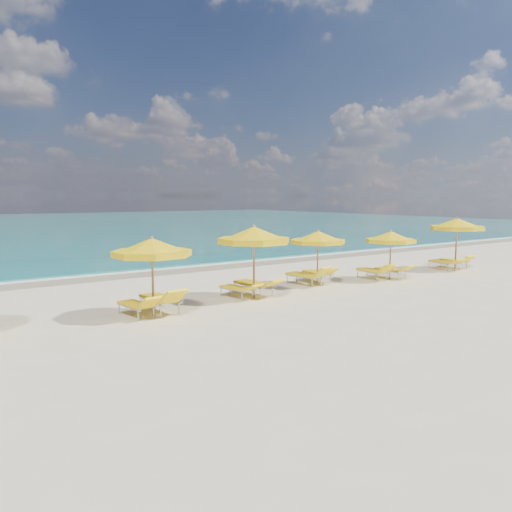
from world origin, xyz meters
TOP-DOWN VIEW (x-y plane):
  - ground_plane at (0.00, 0.00)m, footprint 120.00×120.00m
  - ocean at (0.00, 48.00)m, footprint 120.00×80.00m
  - wet_sand_band at (0.00, 7.40)m, footprint 120.00×2.60m
  - foam_line at (0.00, 8.20)m, footprint 120.00×1.20m
  - whitecap_near at (-6.00, 17.00)m, footprint 14.00×0.36m
  - whitecap_far at (8.00, 24.00)m, footprint 18.00×0.30m
  - umbrella_2 at (-5.07, -0.57)m, footprint 2.88×2.88m
  - umbrella_3 at (-1.26, -0.18)m, footprint 3.27×3.27m
  - umbrella_4 at (2.25, 0.52)m, footprint 2.63×2.63m
  - umbrella_5 at (5.50, -0.31)m, footprint 2.51×2.51m
  - umbrella_6 at (10.44, -0.09)m, footprint 3.19×3.19m
  - lounger_2_left at (-5.50, -0.35)m, footprint 0.78×1.72m
  - lounger_2_right at (-4.72, -0.25)m, footprint 0.74×2.00m
  - lounger_3_left at (-1.65, 0.25)m, footprint 0.82×1.74m
  - lounger_3_right at (-0.87, 0.33)m, footprint 0.94×2.08m
  - lounger_4_left at (1.84, 0.79)m, footprint 0.94×1.95m
  - lounger_4_right at (2.76, 1.09)m, footprint 0.81×1.85m
  - lounger_5_left at (5.05, 0.20)m, footprint 0.72×1.81m
  - lounger_5_right at (5.98, 0.01)m, footprint 0.66×1.79m
  - lounger_6_left at (9.91, 0.19)m, footprint 0.91×1.90m
  - lounger_6_right at (10.86, 0.24)m, footprint 0.82×1.77m

SIDE VIEW (x-z plane):
  - ground_plane at x=0.00m, z-range 0.00..0.00m
  - ocean at x=0.00m, z-range -0.15..0.15m
  - wet_sand_band at x=0.00m, z-range -0.01..0.01m
  - foam_line at x=0.00m, z-range -0.01..0.01m
  - whitecap_near at x=-6.00m, z-range -0.03..0.03m
  - whitecap_far at x=8.00m, z-range -0.03..0.03m
  - lounger_3_left at x=-1.65m, z-range -0.11..0.50m
  - lounger_2_left at x=-5.50m, z-range -0.16..0.57m
  - lounger_6_right at x=10.86m, z-range -0.16..0.57m
  - lounger_5_right at x=5.98m, z-range -0.13..0.55m
  - lounger_6_left at x=9.91m, z-range -0.12..0.55m
  - lounger_4_right at x=2.76m, z-range -0.14..0.57m
  - lounger_5_left at x=5.05m, z-range -0.17..0.61m
  - lounger_4_left at x=1.84m, z-range -0.20..0.66m
  - lounger_3_right at x=-0.87m, z-range -0.13..0.59m
  - lounger_2_right at x=-4.72m, z-range -0.20..0.69m
  - umbrella_5 at x=5.50m, z-range 0.73..2.80m
  - umbrella_4 at x=2.25m, z-range 0.76..2.93m
  - umbrella_2 at x=-5.07m, z-range 0.82..3.15m
  - umbrella_6 at x=10.44m, z-range 0.88..3.37m
  - umbrella_3 at x=-1.26m, z-range 0.88..3.39m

